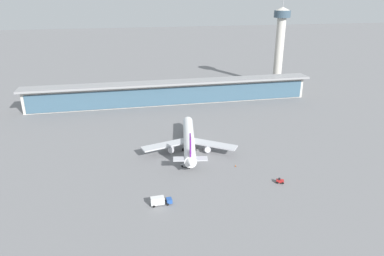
{
  "coord_description": "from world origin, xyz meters",
  "views": [
    {
      "loc": [
        -32.59,
        -142.84,
        68.55
      ],
      "look_at": [
        0.0,
        11.45,
        6.95
      ],
      "focal_mm": 32.83,
      "sensor_mm": 36.0,
      "label": 1
    }
  ],
  "objects_px": {
    "airliner_on_stand": "(189,140)",
    "safety_cone_alpha": "(236,166)",
    "service_truck_under_wing_grey": "(187,166)",
    "service_truck_mid_apron_blue": "(160,201)",
    "service_truck_near_nose_red": "(280,181)",
    "control_tower": "(280,40)"
  },
  "relations": [
    {
      "from": "airliner_on_stand",
      "to": "service_truck_under_wing_grey",
      "type": "bearing_deg",
      "value": -103.77
    },
    {
      "from": "airliner_on_stand",
      "to": "control_tower",
      "type": "relative_size",
      "value": 0.9
    },
    {
      "from": "airliner_on_stand",
      "to": "safety_cone_alpha",
      "type": "xyz_separation_m",
      "value": [
        15.71,
        -20.65,
        -4.44
      ]
    },
    {
      "from": "service_truck_mid_apron_blue",
      "to": "safety_cone_alpha",
      "type": "xyz_separation_m",
      "value": [
        34.55,
        21.71,
        -1.37
      ]
    },
    {
      "from": "airliner_on_stand",
      "to": "safety_cone_alpha",
      "type": "distance_m",
      "value": 26.33
    },
    {
      "from": "control_tower",
      "to": "safety_cone_alpha",
      "type": "bearing_deg",
      "value": -121.15
    },
    {
      "from": "service_truck_near_nose_red",
      "to": "service_truck_mid_apron_blue",
      "type": "height_order",
      "value": "service_truck_mid_apron_blue"
    },
    {
      "from": "service_truck_near_nose_red",
      "to": "control_tower",
      "type": "height_order",
      "value": "control_tower"
    },
    {
      "from": "service_truck_near_nose_red",
      "to": "service_truck_under_wing_grey",
      "type": "bearing_deg",
      "value": 148.28
    },
    {
      "from": "service_truck_near_nose_red",
      "to": "service_truck_under_wing_grey",
      "type": "xyz_separation_m",
      "value": [
        -32.2,
        19.9,
        -0.07
      ]
    },
    {
      "from": "service_truck_under_wing_grey",
      "to": "service_truck_mid_apron_blue",
      "type": "height_order",
      "value": "service_truck_mid_apron_blue"
    },
    {
      "from": "service_truck_near_nose_red",
      "to": "service_truck_mid_apron_blue",
      "type": "distance_m",
      "value": 47.11
    },
    {
      "from": "service_truck_under_wing_grey",
      "to": "airliner_on_stand",
      "type": "bearing_deg",
      "value": 76.23
    },
    {
      "from": "service_truck_near_nose_red",
      "to": "service_truck_under_wing_grey",
      "type": "height_order",
      "value": "service_truck_under_wing_grey"
    },
    {
      "from": "safety_cone_alpha",
      "to": "airliner_on_stand",
      "type": "bearing_deg",
      "value": 127.27
    },
    {
      "from": "service_truck_near_nose_red",
      "to": "airliner_on_stand",
      "type": "bearing_deg",
      "value": 126.99
    },
    {
      "from": "service_truck_near_nose_red",
      "to": "control_tower",
      "type": "distance_m",
      "value": 155.93
    },
    {
      "from": "control_tower",
      "to": "service_truck_near_nose_red",
      "type": "bearing_deg",
      "value": -113.97
    },
    {
      "from": "service_truck_near_nose_red",
      "to": "service_truck_mid_apron_blue",
      "type": "bearing_deg",
      "value": -173.62
    },
    {
      "from": "airliner_on_stand",
      "to": "service_truck_near_nose_red",
      "type": "relative_size",
      "value": 17.13
    },
    {
      "from": "airliner_on_stand",
      "to": "service_truck_near_nose_red",
      "type": "bearing_deg",
      "value": -53.01
    },
    {
      "from": "control_tower",
      "to": "safety_cone_alpha",
      "type": "distance_m",
      "value": 147.33
    }
  ]
}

